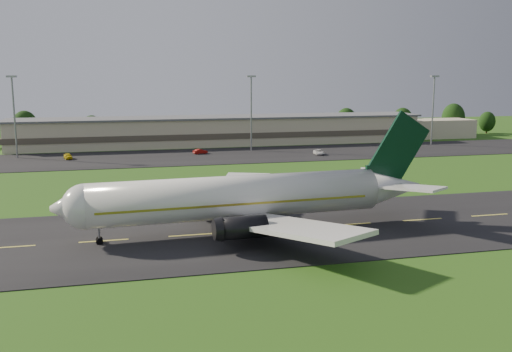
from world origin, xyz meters
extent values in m
plane|color=#1B4210|center=(0.00, 0.00, 0.00)|extent=(360.00, 360.00, 0.00)
cube|color=black|center=(0.00, 0.00, 0.05)|extent=(220.00, 30.00, 0.10)
cube|color=black|center=(0.00, 72.00, 0.05)|extent=(260.00, 30.00, 0.10)
cylinder|color=silver|center=(-16.01, 0.00, 4.80)|extent=(38.24, 7.59, 5.60)
sphere|color=silver|center=(-34.98, -1.00, 4.80)|extent=(5.60, 5.60, 5.60)
cone|color=silver|center=(-36.98, -1.10, 4.80)|extent=(4.28, 5.58, 5.38)
cone|color=silver|center=(6.46, 1.18, 4.80)|extent=(9.28, 5.95, 5.49)
cube|color=olive|center=(-16.51, -0.03, 4.45)|extent=(35.25, 7.47, 0.28)
cube|color=black|center=(-35.58, -1.03, 5.35)|extent=(2.15, 3.10, 0.65)
cube|color=silver|center=(-11.93, -10.80, 3.30)|extent=(14.85, 20.08, 2.20)
cube|color=silver|center=(-13.09, 11.17, 3.30)|extent=(13.33, 20.22, 2.20)
cube|color=silver|center=(6.72, -3.81, 5.70)|extent=(7.81, 9.35, 0.91)
cube|color=silver|center=(6.20, 6.17, 5.70)|extent=(7.22, 9.40, 0.91)
cube|color=black|center=(4.96, 1.10, 6.60)|extent=(5.02, 0.81, 3.00)
cube|color=black|center=(7.46, 1.23, 10.30)|extent=(9.44, 0.94, 10.55)
cylinder|color=black|center=(-17.08, -8.07, 2.90)|extent=(5.73, 2.99, 2.70)
cylinder|color=black|center=(-17.92, 7.91, 2.90)|extent=(5.73, 2.99, 2.70)
cube|color=beige|center=(0.00, 96.00, 4.00)|extent=(120.00, 15.00, 8.00)
cube|color=#4C4438|center=(0.00, 96.00, 3.20)|extent=(121.00, 15.40, 1.60)
cube|color=#595B60|center=(0.00, 96.00, 8.15)|extent=(122.00, 16.00, 0.50)
cube|color=beige|center=(70.00, 98.00, 3.00)|extent=(28.00, 11.00, 6.00)
cylinder|color=gray|center=(-55.00, 80.00, 10.00)|extent=(0.44, 0.44, 20.00)
cube|color=gray|center=(-55.00, 80.00, 20.10)|extent=(2.40, 1.20, 0.50)
cylinder|color=gray|center=(5.00, 80.00, 10.00)|extent=(0.44, 0.44, 20.00)
cube|color=gray|center=(5.00, 80.00, 20.10)|extent=(2.40, 1.20, 0.50)
cylinder|color=gray|center=(60.00, 80.00, 10.00)|extent=(0.44, 0.44, 20.00)
cube|color=gray|center=(60.00, 80.00, 20.10)|extent=(2.40, 1.20, 0.50)
cylinder|color=black|center=(-56.62, 106.99, 1.61)|extent=(0.56, 0.56, 3.23)
ellipsoid|color=black|center=(-56.62, 106.99, 5.56)|extent=(7.53, 7.53, 9.42)
cylinder|color=black|center=(-37.75, 105.65, 1.37)|extent=(0.56, 0.56, 2.73)
ellipsoid|color=black|center=(-37.75, 105.65, 4.70)|extent=(6.37, 6.37, 7.96)
cylinder|color=black|center=(43.75, 106.07, 1.53)|extent=(0.56, 0.56, 3.06)
ellipsoid|color=black|center=(43.75, 106.07, 5.27)|extent=(7.14, 7.14, 8.93)
cylinder|color=black|center=(64.53, 106.38, 1.50)|extent=(0.56, 0.56, 2.99)
ellipsoid|color=black|center=(64.53, 106.38, 5.15)|extent=(6.98, 6.98, 8.73)
cylinder|color=black|center=(84.45, 107.00, 1.68)|extent=(0.56, 0.56, 3.37)
ellipsoid|color=black|center=(84.45, 107.00, 5.80)|extent=(7.85, 7.85, 9.82)
cylinder|color=black|center=(97.36, 105.83, 1.21)|extent=(0.56, 0.56, 2.43)
ellipsoid|color=black|center=(97.36, 105.83, 4.18)|extent=(5.67, 5.67, 7.09)
imported|color=gold|center=(-42.55, 74.66, 0.81)|extent=(2.58, 4.41, 1.41)
imported|color=maroon|center=(-9.61, 76.23, 0.73)|extent=(4.03, 2.48, 1.25)
imported|color=silver|center=(19.97, 67.22, 0.75)|extent=(2.66, 4.86, 1.29)
imported|color=gold|center=(49.54, 73.97, 0.72)|extent=(4.41, 2.12, 1.24)
camera|label=1|loc=(-31.05, -70.84, 20.39)|focal=40.00mm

